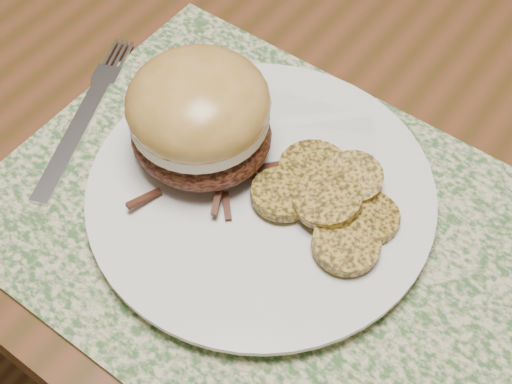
% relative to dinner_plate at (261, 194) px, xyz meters
% --- Properties ---
extents(ground, '(3.50, 3.50, 0.00)m').
position_rel_dinner_plate_xyz_m(ground, '(-0.26, 0.24, -0.76)').
color(ground, '#4F2E1B').
rests_on(ground, ground).
extents(placemat, '(0.45, 0.33, 0.00)m').
position_rel_dinner_plate_xyz_m(placemat, '(0.03, -0.01, -0.01)').
color(placemat, '#3B6031').
rests_on(placemat, dining_table).
extents(dinner_plate, '(0.26, 0.26, 0.02)m').
position_rel_dinner_plate_xyz_m(dinner_plate, '(0.00, 0.00, 0.00)').
color(dinner_plate, white).
rests_on(dinner_plate, placemat).
extents(pork_sandwich, '(0.13, 0.13, 0.09)m').
position_rel_dinner_plate_xyz_m(pork_sandwich, '(-0.06, 0.00, 0.05)').
color(pork_sandwich, black).
rests_on(pork_sandwich, dinner_plate).
extents(roasted_potatoes, '(0.13, 0.11, 0.03)m').
position_rel_dinner_plate_xyz_m(roasted_potatoes, '(0.05, 0.02, 0.02)').
color(roasted_potatoes, '#AD8833').
rests_on(roasted_potatoes, dinner_plate).
extents(fork, '(0.09, 0.19, 0.00)m').
position_rel_dinner_plate_xyz_m(fork, '(-0.18, -0.02, -0.01)').
color(fork, silver).
rests_on(fork, placemat).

